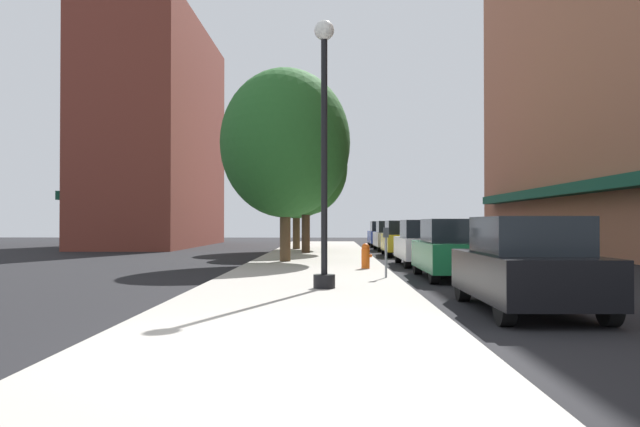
{
  "coord_description": "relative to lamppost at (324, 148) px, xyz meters",
  "views": [
    {
      "loc": [
        0.61,
        -7.67,
        1.55
      ],
      "look_at": [
        0.18,
        18.52,
        1.92
      ],
      "focal_mm": 37.5,
      "sensor_mm": 36.0,
      "label": 1
    }
  ],
  "objects": [
    {
      "name": "ground_plane",
      "position": [
        3.54,
        11.02,
        -3.2
      ],
      "size": [
        90.0,
        90.0,
        0.0
      ],
      "primitive_type": "plane",
      "color": "black"
    },
    {
      "name": "sidewalk_slab",
      "position": [
        -0.46,
        12.02,
        -3.14
      ],
      "size": [
        4.8,
        50.0,
        0.12
      ],
      "primitive_type": "cube",
      "color": "#A8A399",
      "rests_on": "ground"
    },
    {
      "name": "building_far_background",
      "position": [
        -11.48,
        30.02,
        4.2
      ],
      "size": [
        6.8,
        18.0,
        14.83
      ],
      "color": "brown",
      "rests_on": "ground"
    },
    {
      "name": "lamppost",
      "position": [
        0.0,
        0.0,
        0.0
      ],
      "size": [
        0.48,
        0.48,
        5.9
      ],
      "color": "black",
      "rests_on": "sidewalk_slab"
    },
    {
      "name": "fire_hydrant",
      "position": [
        1.24,
        6.33,
        -2.68
      ],
      "size": [
        0.33,
        0.26,
        0.79
      ],
      "color": "#E05614",
      "rests_on": "sidewalk_slab"
    },
    {
      "name": "parking_meter_near",
      "position": [
        1.59,
        2.84,
        -2.25
      ],
      "size": [
        0.14,
        0.09,
        1.31
      ],
      "color": "slate",
      "rests_on": "sidewalk_slab"
    },
    {
      "name": "tree_near",
      "position": [
        -1.06,
        17.43,
        1.02
      ],
      "size": [
        4.03,
        4.03,
        6.43
      ],
      "color": "#422D1E",
      "rests_on": "sidewalk_slab"
    },
    {
      "name": "tree_mid",
      "position": [
        -1.56,
        10.22,
        1.33
      ],
      "size": [
        4.86,
        4.86,
        7.22
      ],
      "color": "#4C3823",
      "rests_on": "sidewalk_slab"
    },
    {
      "name": "tree_far",
      "position": [
        -1.75,
        22.09,
        1.47
      ],
      "size": [
        5.0,
        5.0,
        7.43
      ],
      "color": "#4C3823",
      "rests_on": "sidewalk_slab"
    },
    {
      "name": "car_black",
      "position": [
        3.54,
        -3.01,
        -2.39
      ],
      "size": [
        1.8,
        4.3,
        1.66
      ],
      "rotation": [
        0.0,
        0.0,
        -0.03
      ],
      "color": "black",
      "rests_on": "ground"
    },
    {
      "name": "car_green",
      "position": [
        3.54,
        3.86,
        -2.39
      ],
      "size": [
        1.8,
        4.3,
        1.66
      ],
      "rotation": [
        0.0,
        0.0,
        -0.02
      ],
      "color": "black",
      "rests_on": "ground"
    },
    {
      "name": "car_white",
      "position": [
        3.54,
        9.66,
        -2.39
      ],
      "size": [
        1.8,
        4.3,
        1.66
      ],
      "rotation": [
        0.0,
        0.0,
        0.02
      ],
      "color": "black",
      "rests_on": "ground"
    },
    {
      "name": "car_yellow",
      "position": [
        3.54,
        16.64,
        -2.39
      ],
      "size": [
        1.8,
        4.3,
        1.66
      ],
      "rotation": [
        0.0,
        0.0,
        0.02
      ],
      "color": "black",
      "rests_on": "ground"
    },
    {
      "name": "car_silver",
      "position": [
        3.54,
        22.84,
        -2.39
      ],
      "size": [
        1.8,
        4.3,
        1.66
      ],
      "rotation": [
        0.0,
        0.0,
        -0.02
      ],
      "color": "black",
      "rests_on": "ground"
    },
    {
      "name": "car_blue",
      "position": [
        3.54,
        28.8,
        -2.39
      ],
      "size": [
        1.8,
        4.3,
        1.66
      ],
      "rotation": [
        0.0,
        0.0,
        0.04
      ],
      "color": "black",
      "rests_on": "ground"
    }
  ]
}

